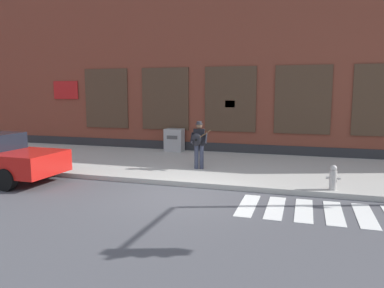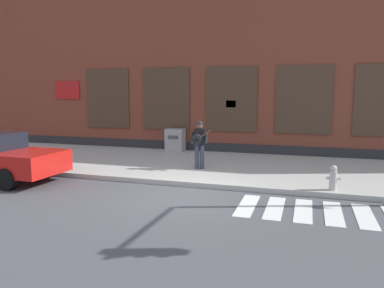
# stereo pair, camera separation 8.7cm
# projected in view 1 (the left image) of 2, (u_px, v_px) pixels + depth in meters

# --- Properties ---
(ground_plane) EXTENTS (160.00, 160.00, 0.00)m
(ground_plane) POSITION_uv_depth(u_px,v_px,m) (181.00, 196.00, 10.35)
(ground_plane) COLOR #4C4C51
(sidewalk) EXTENTS (28.00, 5.90, 0.15)m
(sidewalk) POSITION_uv_depth(u_px,v_px,m) (214.00, 166.00, 14.05)
(sidewalk) COLOR #ADAAA3
(sidewalk) RESTS_ON ground
(building_backdrop) EXTENTS (28.00, 4.06, 8.95)m
(building_backdrop) POSITION_uv_depth(u_px,v_px,m) (239.00, 58.00, 18.11)
(building_backdrop) COLOR brown
(building_backdrop) RESTS_ON ground
(crosswalk) EXTENTS (5.20, 1.90, 0.01)m
(crosswalk) POSITION_uv_depth(u_px,v_px,m) (349.00, 214.00, 8.79)
(crosswalk) COLOR silver
(crosswalk) RESTS_ON ground
(busker) EXTENTS (0.76, 0.60, 1.68)m
(busker) POSITION_uv_depth(u_px,v_px,m) (199.00, 142.00, 13.08)
(busker) COLOR #33384C
(busker) RESTS_ON sidewalk
(utility_box) EXTENTS (0.83, 0.59, 1.02)m
(utility_box) POSITION_uv_depth(u_px,v_px,m) (174.00, 140.00, 17.04)
(utility_box) COLOR #9E9E9E
(utility_box) RESTS_ON sidewalk
(fire_hydrant) EXTENTS (0.38, 0.20, 0.70)m
(fire_hydrant) POSITION_uv_depth(u_px,v_px,m) (333.00, 178.00, 10.36)
(fire_hydrant) COLOR #B2ADA8
(fire_hydrant) RESTS_ON sidewalk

